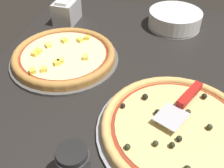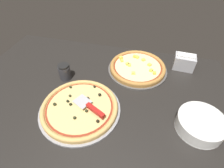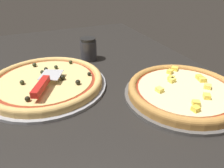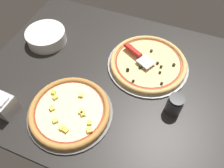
{
  "view_description": "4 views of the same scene",
  "coord_description": "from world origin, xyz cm",
  "px_view_note": "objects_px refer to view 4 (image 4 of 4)",
  "views": [
    {
      "loc": [
        -49.45,
        -7.44,
        54.8
      ],
      "look_at": [
        9.67,
        6.08,
        3.0
      ],
      "focal_mm": 42.0,
      "sensor_mm": 36.0,
      "label": 1
    },
    {
      "loc": [
        27.41,
        -65.13,
        73.79
      ],
      "look_at": [
        9.67,
        6.08,
        3.0
      ],
      "focal_mm": 28.0,
      "sensor_mm": 36.0,
      "label": 2
    },
    {
      "loc": [
        68.89,
        -19.22,
        38.96
      ],
      "look_at": [
        9.67,
        6.08,
        3.0
      ],
      "focal_mm": 35.0,
      "sensor_mm": 36.0,
      "label": 3
    },
    {
      "loc": [
        -13.06,
        63.03,
        88.14
      ],
      "look_at": [
        9.67,
        6.08,
        3.0
      ],
      "focal_mm": 35.0,
      "sensor_mm": 36.0,
      "label": 4
    }
  ],
  "objects_px": {
    "napkin_holder": "(0,104)",
    "parmesan_shaker": "(175,105)",
    "plate_stack": "(46,37)",
    "pizza_front": "(148,63)",
    "pizza_back": "(70,111)",
    "serving_spatula": "(136,52)"
  },
  "relations": [
    {
      "from": "serving_spatula",
      "to": "parmesan_shaker",
      "type": "relative_size",
      "value": 1.9
    },
    {
      "from": "serving_spatula",
      "to": "plate_stack",
      "type": "bearing_deg",
      "value": 5.59
    },
    {
      "from": "plate_stack",
      "to": "pizza_front",
      "type": "bearing_deg",
      "value": -176.58
    },
    {
      "from": "napkin_holder",
      "to": "pizza_back",
      "type": "bearing_deg",
      "value": -161.94
    },
    {
      "from": "napkin_holder",
      "to": "parmesan_shaker",
      "type": "bearing_deg",
      "value": -158.5
    },
    {
      "from": "parmesan_shaker",
      "to": "napkin_holder",
      "type": "xyz_separation_m",
      "value": [
        0.72,
        0.28,
        0.0
      ]
    },
    {
      "from": "pizza_back",
      "to": "plate_stack",
      "type": "relative_size",
      "value": 1.64
    },
    {
      "from": "pizza_front",
      "to": "napkin_holder",
      "type": "relative_size",
      "value": 2.99
    },
    {
      "from": "pizza_front",
      "to": "serving_spatula",
      "type": "height_order",
      "value": "serving_spatula"
    },
    {
      "from": "plate_stack",
      "to": "napkin_holder",
      "type": "bearing_deg",
      "value": 96.84
    },
    {
      "from": "pizza_back",
      "to": "napkin_holder",
      "type": "distance_m",
      "value": 0.31
    },
    {
      "from": "pizza_front",
      "to": "parmesan_shaker",
      "type": "distance_m",
      "value": 0.28
    },
    {
      "from": "pizza_front",
      "to": "serving_spatula",
      "type": "distance_m",
      "value": 0.09
    },
    {
      "from": "serving_spatula",
      "to": "parmesan_shaker",
      "type": "bearing_deg",
      "value": 137.98
    },
    {
      "from": "pizza_back",
      "to": "parmesan_shaker",
      "type": "relative_size",
      "value": 3.6
    },
    {
      "from": "serving_spatula",
      "to": "parmesan_shaker",
      "type": "height_order",
      "value": "parmesan_shaker"
    },
    {
      "from": "plate_stack",
      "to": "parmesan_shaker",
      "type": "distance_m",
      "value": 0.79
    },
    {
      "from": "plate_stack",
      "to": "napkin_holder",
      "type": "relative_size",
      "value": 1.66
    },
    {
      "from": "pizza_back",
      "to": "plate_stack",
      "type": "height_order",
      "value": "plate_stack"
    },
    {
      "from": "pizza_back",
      "to": "plate_stack",
      "type": "bearing_deg",
      "value": -46.81
    },
    {
      "from": "pizza_back",
      "to": "parmesan_shaker",
      "type": "height_order",
      "value": "parmesan_shaker"
    },
    {
      "from": "pizza_front",
      "to": "serving_spatula",
      "type": "xyz_separation_m",
      "value": [
        0.08,
        -0.02,
        0.03
      ]
    }
  ]
}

